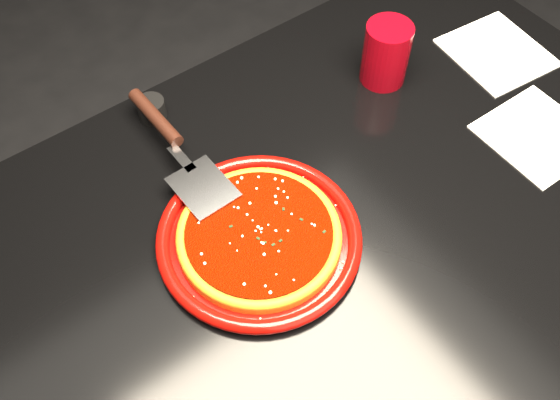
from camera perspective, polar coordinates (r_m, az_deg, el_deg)
The scene contains 13 objects.
floor at distance 1.62m, azimuth 3.28°, elevation -16.25°, with size 4.00×4.00×0.01m, color black.
table at distance 1.27m, azimuth 4.10°, elevation -10.73°, with size 1.20×0.80×0.75m, color black.
plate at distance 0.90m, azimuth -1.92°, elevation -3.45°, with size 0.30×0.30×0.02m, color #800604.
pizza_crust at distance 0.90m, azimuth -1.93°, elevation -3.34°, with size 0.24×0.24×0.01m, color #8E5C12.
pizza_crust_rim at distance 0.89m, azimuth -1.94°, elevation -3.14°, with size 0.24×0.24×0.02m, color #8E5C12.
pizza_sauce at distance 0.89m, azimuth -1.95°, elevation -2.99°, with size 0.21×0.21×0.01m, color #6C0D00.
parmesan_dusting at distance 0.88m, azimuth -1.96°, elevation -2.79°, with size 0.20×0.20×0.01m, color beige, non-canonical shape.
basil_flecks at distance 0.88m, azimuth -1.96°, elevation -2.82°, with size 0.19×0.19×0.00m, color black, non-canonical shape.
pizza_server at distance 0.97m, azimuth -9.27°, elevation 4.73°, with size 0.09×0.32×0.02m, color #B4B6BB, non-canonical shape.
cup at distance 1.10m, azimuth 9.66°, elevation 13.06°, with size 0.08×0.08×0.11m, color maroon.
napkin_a at distance 1.11m, azimuth 22.51°, elevation 5.52°, with size 0.16×0.16×0.00m, color white.
napkin_b at distance 1.23m, azimuth 19.22°, elevation 12.63°, with size 0.16×0.17×0.00m, color white.
ramekin at distance 1.07m, azimuth -11.66°, elevation 8.15°, with size 0.05×0.05×0.04m, color black.
Camera 1 is at (-0.38, -0.36, 1.53)m, focal length 40.00 mm.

